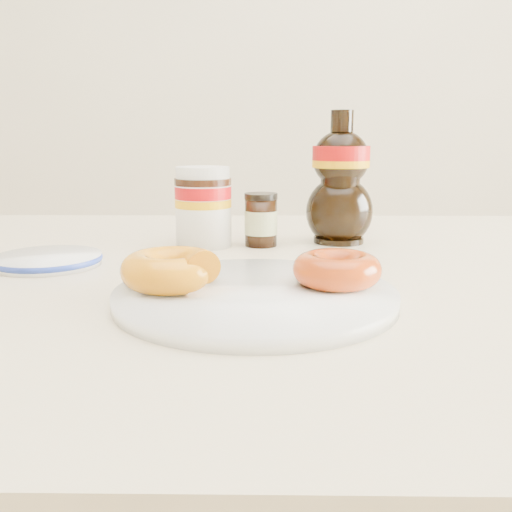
{
  "coord_description": "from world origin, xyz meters",
  "views": [
    {
      "loc": [
        -0.07,
        -0.58,
        0.91
      ],
      "look_at": [
        -0.08,
        -0.0,
        0.79
      ],
      "focal_mm": 40.0,
      "sensor_mm": 36.0,
      "label": 1
    }
  ],
  "objects_px": {
    "dining_table": "(318,332)",
    "blue_rim_saucer": "(48,260)",
    "donut_bitten": "(172,269)",
    "dark_jar": "(261,220)",
    "donut_whole": "(337,269)",
    "nutella_jar": "(203,204)",
    "syrup_bottle": "(340,178)",
    "plate": "(255,295)"
  },
  "relations": [
    {
      "from": "donut_whole",
      "to": "nutella_jar",
      "type": "distance_m",
      "value": 0.31
    },
    {
      "from": "donut_bitten",
      "to": "blue_rim_saucer",
      "type": "relative_size",
      "value": 0.74
    },
    {
      "from": "syrup_bottle",
      "to": "donut_bitten",
      "type": "bearing_deg",
      "value": -123.2
    },
    {
      "from": "donut_bitten",
      "to": "blue_rim_saucer",
      "type": "height_order",
      "value": "donut_bitten"
    },
    {
      "from": "nutella_jar",
      "to": "syrup_bottle",
      "type": "xyz_separation_m",
      "value": [
        0.2,
        0.03,
        0.03
      ]
    },
    {
      "from": "donut_whole",
      "to": "dark_jar",
      "type": "height_order",
      "value": "dark_jar"
    },
    {
      "from": "dining_table",
      "to": "plate",
      "type": "xyz_separation_m",
      "value": [
        -0.08,
        -0.15,
        0.09
      ]
    },
    {
      "from": "dark_jar",
      "to": "blue_rim_saucer",
      "type": "height_order",
      "value": "dark_jar"
    },
    {
      "from": "donut_bitten",
      "to": "nutella_jar",
      "type": "xyz_separation_m",
      "value": [
        0.0,
        0.27,
        0.03
      ]
    },
    {
      "from": "syrup_bottle",
      "to": "dark_jar",
      "type": "relative_size",
      "value": 2.53
    },
    {
      "from": "plate",
      "to": "donut_whole",
      "type": "bearing_deg",
      "value": 13.01
    },
    {
      "from": "nutella_jar",
      "to": "donut_bitten",
      "type": "bearing_deg",
      "value": -90.5
    },
    {
      "from": "plate",
      "to": "blue_rim_saucer",
      "type": "distance_m",
      "value": 0.3
    },
    {
      "from": "donut_bitten",
      "to": "dark_jar",
      "type": "height_order",
      "value": "dark_jar"
    },
    {
      "from": "plate",
      "to": "donut_whole",
      "type": "relative_size",
      "value": 3.1
    },
    {
      "from": "syrup_bottle",
      "to": "blue_rim_saucer",
      "type": "xyz_separation_m",
      "value": [
        -0.38,
        -0.16,
        -0.09
      ]
    },
    {
      "from": "dining_table",
      "to": "donut_whole",
      "type": "distance_m",
      "value": 0.17
    },
    {
      "from": "blue_rim_saucer",
      "to": "nutella_jar",
      "type": "bearing_deg",
      "value": 35.26
    },
    {
      "from": "donut_bitten",
      "to": "nutella_jar",
      "type": "distance_m",
      "value": 0.28
    },
    {
      "from": "nutella_jar",
      "to": "blue_rim_saucer",
      "type": "xyz_separation_m",
      "value": [
        -0.18,
        -0.13,
        -0.05
      ]
    },
    {
      "from": "dining_table",
      "to": "blue_rim_saucer",
      "type": "relative_size",
      "value": 10.69
    },
    {
      "from": "nutella_jar",
      "to": "syrup_bottle",
      "type": "distance_m",
      "value": 0.2
    },
    {
      "from": "syrup_bottle",
      "to": "blue_rim_saucer",
      "type": "relative_size",
      "value": 1.47
    },
    {
      "from": "dining_table",
      "to": "blue_rim_saucer",
      "type": "bearing_deg",
      "value": 179.34
    },
    {
      "from": "dining_table",
      "to": "dark_jar",
      "type": "relative_size",
      "value": 18.43
    },
    {
      "from": "donut_whole",
      "to": "dark_jar",
      "type": "distance_m",
      "value": 0.28
    },
    {
      "from": "donut_bitten",
      "to": "syrup_bottle",
      "type": "xyz_separation_m",
      "value": [
        0.2,
        0.31,
        0.07
      ]
    },
    {
      "from": "plate",
      "to": "donut_bitten",
      "type": "bearing_deg",
      "value": 174.19
    },
    {
      "from": "syrup_bottle",
      "to": "donut_whole",
      "type": "bearing_deg",
      "value": -97.66
    },
    {
      "from": "plate",
      "to": "dark_jar",
      "type": "xyz_separation_m",
      "value": [
        0.0,
        0.29,
        0.03
      ]
    },
    {
      "from": "syrup_bottle",
      "to": "plate",
      "type": "bearing_deg",
      "value": -110.81
    },
    {
      "from": "donut_whole",
      "to": "nutella_jar",
      "type": "xyz_separation_m",
      "value": [
        -0.16,
        0.26,
        0.03
      ]
    },
    {
      "from": "donut_whole",
      "to": "blue_rim_saucer",
      "type": "xyz_separation_m",
      "value": [
        -0.34,
        0.14,
        -0.02
      ]
    },
    {
      "from": "dining_table",
      "to": "dark_jar",
      "type": "height_order",
      "value": "dark_jar"
    },
    {
      "from": "donut_whole",
      "to": "syrup_bottle",
      "type": "height_order",
      "value": "syrup_bottle"
    },
    {
      "from": "dark_jar",
      "to": "blue_rim_saucer",
      "type": "xyz_separation_m",
      "value": [
        -0.26,
        -0.13,
        -0.03
      ]
    },
    {
      "from": "syrup_bottle",
      "to": "dining_table",
      "type": "bearing_deg",
      "value": -105.18
    },
    {
      "from": "dining_table",
      "to": "donut_bitten",
      "type": "height_order",
      "value": "donut_bitten"
    },
    {
      "from": "dining_table",
      "to": "blue_rim_saucer",
      "type": "xyz_separation_m",
      "value": [
        -0.33,
        0.0,
        0.09
      ]
    },
    {
      "from": "dining_table",
      "to": "dark_jar",
      "type": "distance_m",
      "value": 0.19
    },
    {
      "from": "nutella_jar",
      "to": "dark_jar",
      "type": "height_order",
      "value": "nutella_jar"
    },
    {
      "from": "dining_table",
      "to": "syrup_bottle",
      "type": "distance_m",
      "value": 0.25
    }
  ]
}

